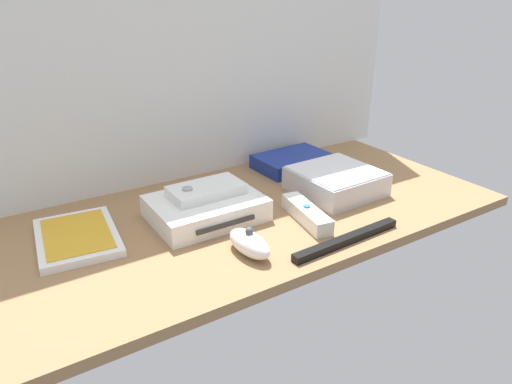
% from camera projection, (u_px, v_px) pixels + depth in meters
% --- Properties ---
extents(ground_plane, '(1.00, 0.48, 0.02)m').
position_uv_depth(ground_plane, '(256.00, 214.00, 0.97)').
color(ground_plane, '#936D47').
rests_on(ground_plane, ground).
extents(back_wall, '(1.10, 0.01, 0.64)m').
position_uv_depth(back_wall, '(196.00, 36.00, 1.02)').
color(back_wall, silver).
rests_on(back_wall, ground).
extents(game_console, '(0.21, 0.17, 0.04)m').
position_uv_depth(game_console, '(206.00, 208.00, 0.92)').
color(game_console, white).
rests_on(game_console, ground_plane).
extents(mini_computer, '(0.17, 0.17, 0.05)m').
position_uv_depth(mini_computer, '(336.00, 181.00, 1.03)').
color(mini_computer, silver).
rests_on(mini_computer, ground_plane).
extents(game_case, '(0.16, 0.20, 0.02)m').
position_uv_depth(game_case, '(77.00, 237.00, 0.84)').
color(game_case, white).
rests_on(game_case, ground_plane).
extents(network_router, '(0.18, 0.13, 0.03)m').
position_uv_depth(network_router, '(292.00, 161.00, 1.18)').
color(network_router, navy).
rests_on(network_router, ground_plane).
extents(remote_wand, '(0.06, 0.15, 0.03)m').
position_uv_depth(remote_wand, '(306.00, 214.00, 0.91)').
color(remote_wand, white).
rests_on(remote_wand, ground_plane).
extents(remote_nunchuk, '(0.05, 0.10, 0.05)m').
position_uv_depth(remote_nunchuk, '(249.00, 243.00, 0.80)').
color(remote_nunchuk, white).
rests_on(remote_nunchuk, ground_plane).
extents(remote_classic_pad, '(0.14, 0.08, 0.02)m').
position_uv_depth(remote_classic_pad, '(206.00, 190.00, 0.92)').
color(remote_classic_pad, white).
rests_on(remote_classic_pad, game_console).
extents(sensor_bar, '(0.24, 0.03, 0.01)m').
position_uv_depth(sensor_bar, '(347.00, 240.00, 0.84)').
color(sensor_bar, black).
rests_on(sensor_bar, ground_plane).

